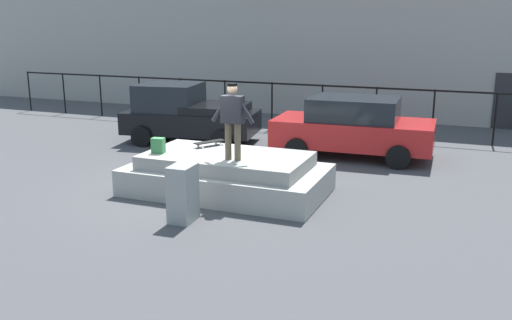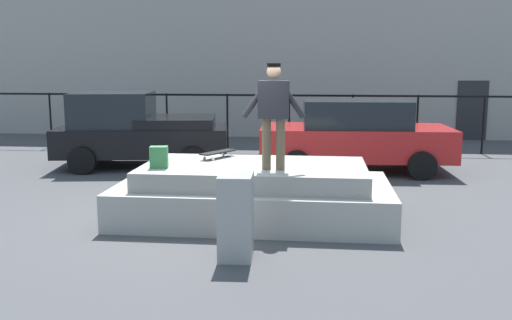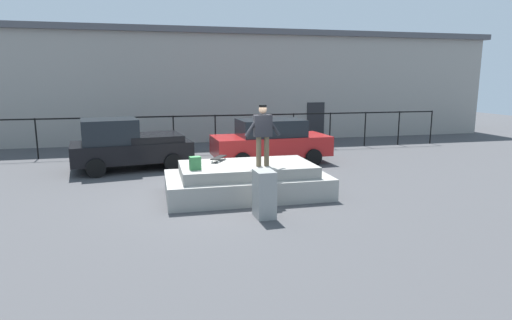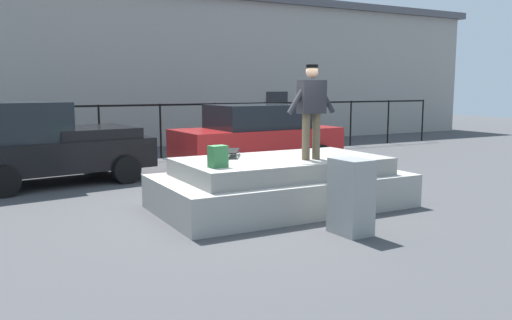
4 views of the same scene
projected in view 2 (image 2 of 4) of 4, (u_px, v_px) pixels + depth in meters
The scene contains 10 objects.
ground_plane at pixel (211, 217), 9.63m from camera, with size 60.00×60.00×0.00m, color #424244.
concrete_ledge at pixel (254, 193), 9.52m from camera, with size 4.49×2.47×0.91m.
skateboarder at pixel (274, 108), 8.83m from camera, with size 1.00×0.25×1.66m.
skateboard at pixel (218, 153), 10.06m from camera, with size 0.57×0.77×0.12m.
backpack at pixel (159, 157), 9.10m from camera, with size 0.28×0.20×0.35m, color #33723F.
car_black_pickup_near at pixel (138, 130), 14.22m from camera, with size 4.42×2.71×1.86m.
car_red_sedan_mid at pixel (355, 135), 13.64m from camera, with size 4.57×2.40×1.71m.
utility_box at pixel (236, 216), 7.52m from camera, with size 0.44×0.60×1.13m, color gray.
fence_row at pixel (258, 111), 16.84m from camera, with size 24.06×0.06×1.68m.
warehouse_building at pixel (276, 55), 23.54m from camera, with size 35.33×8.46×5.82m.
Camera 2 is at (1.77, -9.19, 2.56)m, focal length 39.92 mm.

